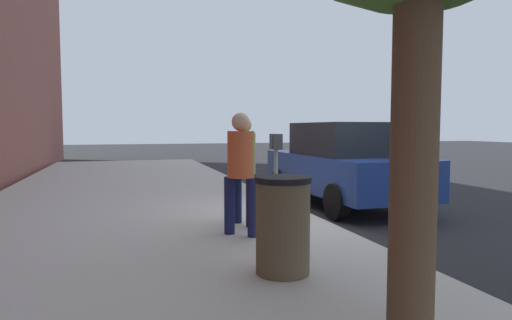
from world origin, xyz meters
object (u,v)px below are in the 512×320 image
parking_meter (276,157)px  pedestrian_at_meter (244,162)px  parked_sedan_near (343,164)px  trash_bin (283,225)px  pedestrian_bystander (241,164)px

parking_meter → pedestrian_at_meter: bearing=120.5°
parking_meter → pedestrian_at_meter: 0.77m
parking_meter → parked_sedan_near: size_ratio=0.32×
parking_meter → trash_bin: size_ratio=1.40×
parking_meter → parked_sedan_near: bearing=-53.2°
trash_bin → parking_meter: bearing=-17.8°
pedestrian_at_meter → pedestrian_bystander: bearing=-129.0°
parking_meter → trash_bin: bearing=162.2°
parking_meter → trash_bin: (-2.74, 0.88, -0.51)m
pedestrian_at_meter → pedestrian_bystander: pedestrian_bystander is taller
pedestrian_bystander → trash_bin: 1.77m
pedestrian_at_meter → parked_sedan_near: size_ratio=0.38×
parked_sedan_near → pedestrian_at_meter: bearing=125.4°
pedestrian_bystander → parked_sedan_near: size_ratio=0.39×
parked_sedan_near → trash_bin: size_ratio=4.39×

